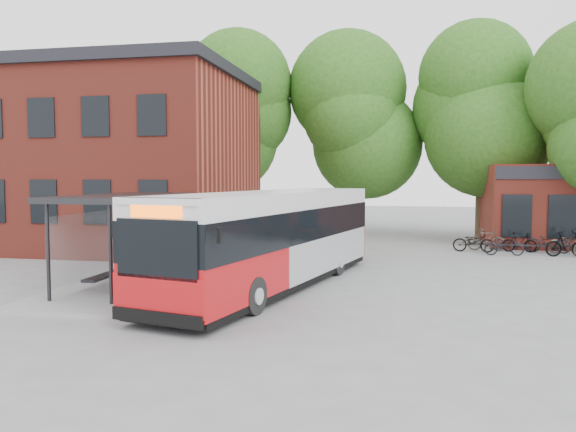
% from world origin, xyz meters
% --- Properties ---
extents(ground, '(100.00, 100.00, 0.00)m').
position_xyz_m(ground, '(0.00, 0.00, 0.00)').
color(ground, slate).
extents(station_building, '(18.40, 10.40, 8.50)m').
position_xyz_m(station_building, '(-13.00, 9.00, 4.25)').
color(station_building, maroon).
rests_on(station_building, ground).
extents(bus_shelter, '(3.60, 7.00, 2.90)m').
position_xyz_m(bus_shelter, '(-4.50, -1.00, 1.45)').
color(bus_shelter, '#242428').
rests_on(bus_shelter, ground).
extents(bike_rail, '(5.20, 0.10, 0.38)m').
position_xyz_m(bike_rail, '(9.28, 10.00, 0.19)').
color(bike_rail, '#242428').
rests_on(bike_rail, ground).
extents(tree_0, '(7.92, 7.92, 11.00)m').
position_xyz_m(tree_0, '(-6.00, 16.00, 5.50)').
color(tree_0, '#245015').
rests_on(tree_0, ground).
extents(tree_1, '(7.92, 7.92, 10.40)m').
position_xyz_m(tree_1, '(1.00, 17.00, 5.20)').
color(tree_1, '#245015').
rests_on(tree_1, ground).
extents(tree_2, '(7.92, 7.92, 11.00)m').
position_xyz_m(tree_2, '(8.00, 16.00, 5.50)').
color(tree_2, '#245015').
rests_on(tree_2, ground).
extents(city_bus, '(5.03, 11.89, 2.96)m').
position_xyz_m(city_bus, '(-0.11, 0.21, 1.48)').
color(city_bus, '#B71014').
rests_on(city_bus, ground).
extents(bicycle_0, '(1.86, 0.83, 0.95)m').
position_xyz_m(bicycle_0, '(6.98, 9.95, 0.47)').
color(bicycle_0, black).
rests_on(bicycle_0, ground).
extents(bicycle_1, '(1.73, 0.63, 1.02)m').
position_xyz_m(bicycle_1, '(7.63, 10.55, 0.51)').
color(bicycle_1, '#37322B').
rests_on(bicycle_1, ground).
extents(bicycle_2, '(1.69, 0.67, 0.87)m').
position_xyz_m(bicycle_2, '(8.14, 9.03, 0.44)').
color(bicycle_2, black).
rests_on(bicycle_2, ground).
extents(bicycle_3, '(1.53, 0.56, 0.90)m').
position_xyz_m(bicycle_3, '(9.02, 10.31, 0.45)').
color(bicycle_3, black).
rests_on(bicycle_3, ground).
extents(bicycle_4, '(1.99, 1.16, 0.99)m').
position_xyz_m(bicycle_4, '(10.24, 10.34, 0.49)').
color(bicycle_4, black).
rests_on(bicycle_4, ground).
extents(bicycle_5, '(1.84, 0.78, 1.07)m').
position_xyz_m(bicycle_5, '(10.68, 9.13, 0.53)').
color(bicycle_5, black).
rests_on(bicycle_5, ground).
extents(bicycle_6, '(1.99, 1.29, 0.99)m').
position_xyz_m(bicycle_6, '(11.04, 10.37, 0.49)').
color(bicycle_6, '#413E38').
rests_on(bicycle_6, ground).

